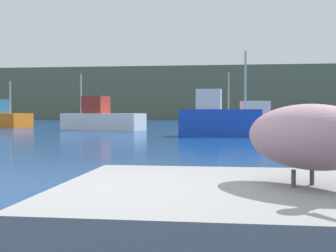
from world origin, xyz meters
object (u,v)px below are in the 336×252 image
(pelican, at_px, (311,135))
(fishing_boat_white, at_px, (101,119))
(fishing_boat_blue, at_px, (219,119))
(fishing_boat_red, at_px, (255,119))

(pelican, xyz_separation_m, fishing_boat_white, (-9.76, 29.45, -0.39))
(fishing_boat_white, relative_size, fishing_boat_blue, 1.42)
(fishing_boat_white, bearing_deg, fishing_boat_red, -138.79)
(fishing_boat_white, xyz_separation_m, fishing_boat_blue, (8.71, -7.07, 0.11))
(pelican, relative_size, fishing_boat_red, 0.16)
(pelican, bearing_deg, fishing_boat_white, 159.46)
(pelican, distance_m, fishing_boat_white, 31.03)
(fishing_boat_red, relative_size, fishing_boat_blue, 1.60)
(pelican, xyz_separation_m, fishing_boat_blue, (-1.05, 22.38, -0.28))
(fishing_boat_blue, bearing_deg, fishing_boat_red, 79.64)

